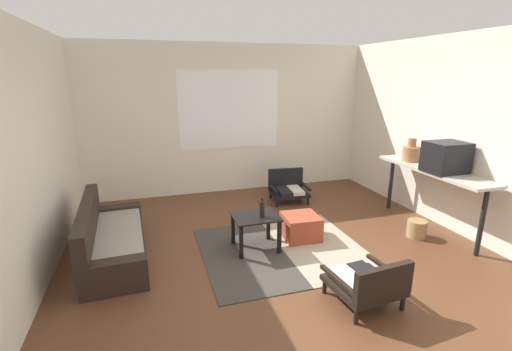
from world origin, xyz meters
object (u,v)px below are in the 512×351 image
at_px(clay_vase, 411,153).
at_px(wicker_basket, 417,229).
at_px(couch, 110,240).
at_px(armchair_striped_foreground, 368,283).
at_px(console_shelf, 433,175).
at_px(glass_bottle, 262,209).
at_px(coffee_table, 255,223).
at_px(armchair_by_window, 288,187).
at_px(crt_television, 446,157).
at_px(ottoman_orange, 301,227).

xyz_separation_m(clay_vase, wicker_basket, (-0.34, -0.68, -0.91)).
distance_m(couch, armchair_striped_foreground, 3.01).
height_order(console_shelf, clay_vase, clay_vase).
xyz_separation_m(clay_vase, glass_bottle, (-2.50, -0.43, -0.46)).
xyz_separation_m(coffee_table, console_shelf, (2.56, -0.11, 0.45)).
bearing_deg(coffee_table, wicker_basket, -7.98).
relative_size(armchair_by_window, glass_bottle, 2.62).
bearing_deg(glass_bottle, clay_vase, 9.87).
xyz_separation_m(armchair_by_window, wicker_basket, (1.13, -1.92, -0.12)).
distance_m(console_shelf, crt_television, 0.34).
xyz_separation_m(console_shelf, crt_television, (-0.00, -0.18, 0.29)).
bearing_deg(couch, ottoman_orange, -4.90).
height_order(couch, clay_vase, clay_vase).
xyz_separation_m(armchair_by_window, glass_bottle, (-1.03, -1.67, 0.32)).
bearing_deg(ottoman_orange, armchair_striped_foreground, -89.51).
xyz_separation_m(couch, armchair_striped_foreground, (2.44, -1.75, 0.03)).
relative_size(coffee_table, crt_television, 1.15).
bearing_deg(console_shelf, armchair_by_window, 130.57).
bearing_deg(ottoman_orange, glass_bottle, -163.34).
distance_m(couch, console_shelf, 4.38).
bearing_deg(wicker_basket, glass_bottle, 173.52).
height_order(coffee_table, ottoman_orange, coffee_table).
height_order(armchair_striped_foreground, ottoman_orange, armchair_striped_foreground).
bearing_deg(clay_vase, couch, -179.43).
bearing_deg(couch, crt_television, -8.12).
distance_m(ottoman_orange, crt_television, 2.14).
bearing_deg(couch, armchair_by_window, 24.28).
bearing_deg(glass_bottle, armchair_by_window, 58.52).
bearing_deg(armchair_striped_foreground, couch, 144.33).
bearing_deg(clay_vase, glass_bottle, -170.13).
height_order(armchair_striped_foreground, clay_vase, clay_vase).
bearing_deg(armchair_by_window, couch, -155.72).
bearing_deg(clay_vase, coffee_table, -171.83).
xyz_separation_m(ottoman_orange, glass_bottle, (-0.61, -0.18, 0.40)).
bearing_deg(glass_bottle, crt_television, -5.12).
height_order(ottoman_orange, console_shelf, console_shelf).
relative_size(console_shelf, crt_television, 3.71).
bearing_deg(armchair_by_window, crt_television, -52.29).
bearing_deg(console_shelf, coffee_table, 177.56).
relative_size(armchair_striped_foreground, crt_television, 1.36).
xyz_separation_m(crt_television, clay_vase, (0.00, 0.66, -0.07)).
relative_size(armchair_by_window, clay_vase, 1.96).
height_order(ottoman_orange, clay_vase, clay_vase).
bearing_deg(ottoman_orange, armchair_by_window, 74.49).
xyz_separation_m(coffee_table, crt_television, (2.56, -0.29, 0.74)).
bearing_deg(coffee_table, armchair_striped_foreground, -64.24).
bearing_deg(glass_bottle, couch, 167.85).
relative_size(armchair_by_window, crt_television, 1.38).
distance_m(armchair_by_window, ottoman_orange, 1.55).
height_order(couch, wicker_basket, couch).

